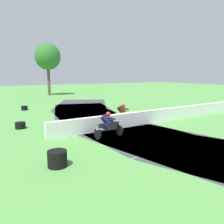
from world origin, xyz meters
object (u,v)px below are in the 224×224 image
Objects in this scene: tire_stack_near at (24,108)px; tire_stack_mid_a at (20,125)px; tire_stack_mid_b at (57,159)px; motorcycle_lead_yellow at (124,114)px; motorcycle_chase_black at (109,125)px.

tire_stack_mid_a is at bearing -101.57° from tire_stack_near.
tire_stack_near is 0.80× the size of tire_stack_mid_b.
tire_stack_mid_a is 0.87× the size of tire_stack_mid_b.
tire_stack_near is 0.92× the size of tire_stack_mid_a.
tire_stack_mid_b is at bearing -95.32° from tire_stack_near.
motorcycle_lead_yellow is at bearing -63.35° from tire_stack_near.
motorcycle_lead_yellow is 6.70m from tire_stack_mid_a.
motorcycle_chase_black is 2.96× the size of tire_stack_near.
tire_stack_mid_b is (-3.61, -2.46, -0.34)m from motorcycle_chase_black.
motorcycle_lead_yellow reaches higher than tire_stack_mid_b.
motorcycle_lead_yellow is at bearing 42.88° from motorcycle_chase_black.
tire_stack_mid_b is (-1.34, -14.42, 0.10)m from tire_stack_near.
tire_stack_near is at bearing 116.65° from motorcycle_lead_yellow.
motorcycle_lead_yellow reaches higher than tire_stack_near.
motorcycle_lead_yellow is 10.74m from tire_stack_near.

